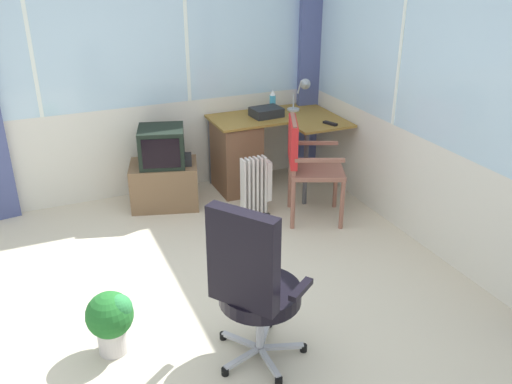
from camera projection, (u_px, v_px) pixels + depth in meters
The scene contains 14 objects.
ground at pixel (193, 319), 3.85m from camera, with size 5.22×5.37×0.06m, color beige.
north_window_panel at pixel (115, 73), 5.15m from camera, with size 4.22×0.07×2.51m.
east_window_panel at pixel (460, 108), 4.08m from camera, with size 0.07×4.37×2.51m.
curtain_corner at pixel (310, 63), 5.79m from camera, with size 0.25×0.07×2.41m, color #4B5487.
desk at pixel (242, 152), 5.62m from camera, with size 1.25×0.93×0.76m.
desk_lamp at pixel (303, 90), 5.66m from camera, with size 0.24×0.20×0.34m.
tv_remote at pixel (330, 123), 5.32m from camera, with size 0.04×0.15×0.02m, color black.
spray_bottle at pixel (273, 101), 5.73m from camera, with size 0.06×0.06×0.22m.
paper_tray at pixel (266, 112), 5.55m from camera, with size 0.30×0.23×0.09m, color #212327.
wooden_armchair at pixel (303, 156), 4.94m from camera, with size 0.64×0.63×0.96m.
office_chair at pixel (252, 281), 3.16m from camera, with size 0.60×0.61×1.09m.
tv_on_stand at pixel (164, 172), 5.29m from camera, with size 0.74×0.60×0.79m.
space_heater at pixel (256, 186), 5.11m from camera, with size 0.31×0.17×0.59m.
potted_plant at pixel (111, 318), 3.41m from camera, with size 0.30×0.30×0.43m.
Camera 1 is at (-0.84, -3.04, 2.39)m, focal length 38.49 mm.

